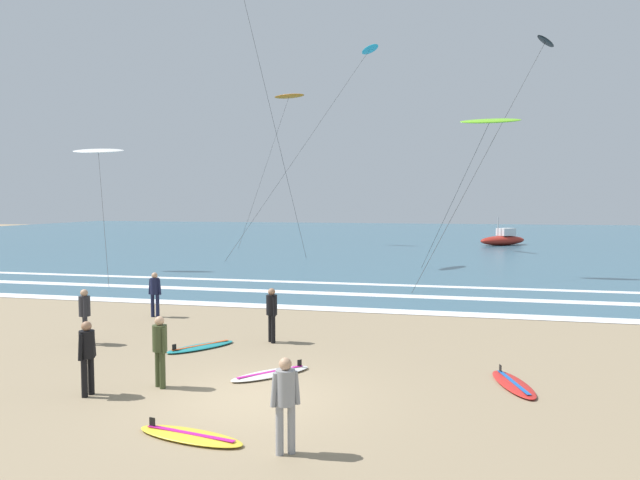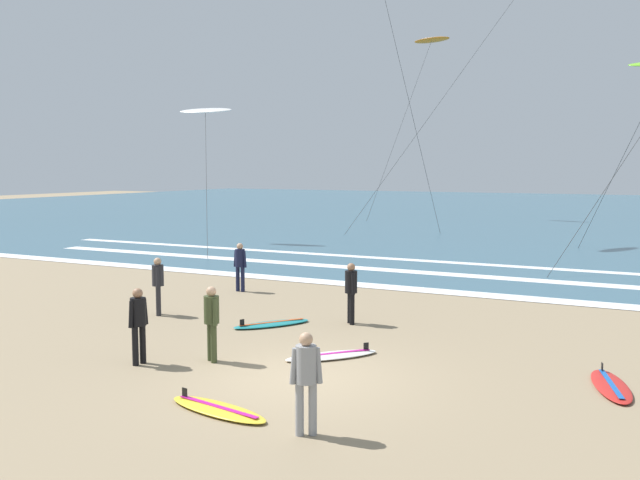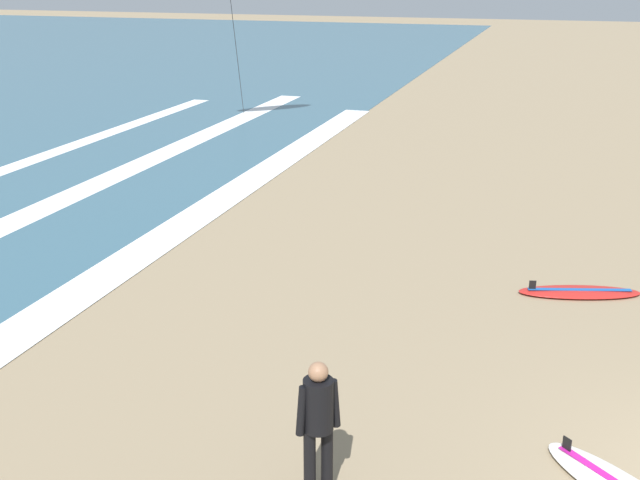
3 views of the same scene
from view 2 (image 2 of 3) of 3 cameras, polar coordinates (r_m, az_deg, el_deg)
name	(u,v)px [view 2 (image 2 of 3)]	position (r m, az deg, el deg)	size (l,w,h in m)	color
ground_plane	(299,378)	(13.85, -1.74, -11.16)	(160.00, 160.00, 0.00)	#937F60
ocean_surface	(595,213)	(67.01, 21.47, 2.06)	(140.00, 90.00, 0.01)	#386075
wave_foam_shoreline	(448,292)	(23.28, 10.39, -4.19)	(43.78, 0.97, 0.01)	white
wave_foam_mid_break	(527,280)	(26.42, 16.50, -3.13)	(45.28, 0.89, 0.01)	white
wave_foam_outer_break	(488,265)	(30.05, 13.51, -1.98)	(45.45, 0.68, 0.01)	white
surfer_left_near	(138,319)	(15.00, -14.56, -6.23)	(0.32, 0.51, 1.60)	black
surfer_mid_group	(158,281)	(19.81, -13.04, -3.25)	(0.38, 0.46, 1.60)	#232328
surfer_foreground_main	(240,263)	(23.10, -6.52, -1.84)	(0.51, 0.32, 1.60)	#141938
surfer_right_near	(306,374)	(10.79, -1.14, -10.84)	(0.48, 0.34, 1.60)	gray
surfer_left_far	(212,317)	(14.90, -8.81, -6.19)	(0.47, 0.35, 1.60)	#384223
surfer_background_far	(351,288)	(18.24, 2.54, -3.89)	(0.40, 0.44, 1.60)	black
surfboard_foreground_flat	(611,386)	(14.29, 22.57, -10.89)	(1.15, 2.18, 0.25)	red
surfboard_right_spare	(218,409)	(12.16, -8.30, -13.45)	(2.17, 0.97, 0.25)	yellow
surfboard_left_pile	(272,324)	(18.24, -3.95, -6.82)	(1.70, 2.06, 0.25)	teal
surfboard_near_water	(332,355)	(15.25, 0.96, -9.37)	(1.84, 1.97, 0.25)	silver
kite_white_mid_center	(205,111)	(38.96, -9.31, 10.30)	(6.09, 6.67, 7.33)	white
kite_orange_distant_high	(431,41)	(57.93, 9.04, 15.67)	(4.73, 6.40, 14.24)	orange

